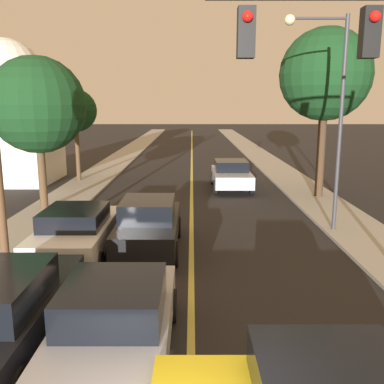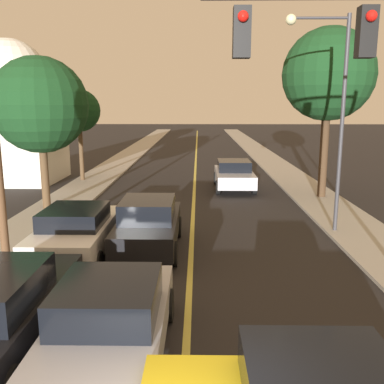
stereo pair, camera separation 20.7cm
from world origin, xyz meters
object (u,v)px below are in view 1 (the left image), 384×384
at_px(car_near_lane_second, 149,224).
at_px(tree_right_near, 326,75).
at_px(car_near_lane_front, 116,319).
at_px(car_outer_lane_front, 4,312).
at_px(tree_left_near, 38,105).
at_px(car_outer_lane_second, 77,231).
at_px(domed_building_left, 10,116).
at_px(car_far_oncoming, 232,174).
at_px(tree_left_far, 76,111).
at_px(streetlamp_right, 329,96).

distance_m(car_near_lane_second, tree_right_near, 12.20).
height_order(car_near_lane_front, car_outer_lane_front, car_outer_lane_front).
relative_size(car_near_lane_second, tree_left_near, 0.70).
distance_m(car_outer_lane_second, domed_building_left, 15.47).
height_order(car_far_oncoming, tree_left_near, tree_left_near).
xyz_separation_m(car_near_lane_front, car_outer_lane_second, (-2.15, 5.47, 0.00)).
height_order(car_outer_lane_front, tree_left_near, tree_left_near).
height_order(car_outer_lane_front, tree_left_far, tree_left_far).
bearing_deg(streetlamp_right, tree_left_far, 137.91).
bearing_deg(car_far_oncoming, car_near_lane_front, 77.65).
distance_m(car_far_oncoming, tree_right_near, 7.08).
xyz_separation_m(car_outer_lane_front, tree_right_near, (9.91, 13.65, 5.19)).
distance_m(tree_left_near, tree_left_far, 7.38).
height_order(car_near_lane_front, car_far_oncoming, car_far_oncoming).
bearing_deg(car_outer_lane_front, domed_building_left, 111.81).
xyz_separation_m(car_near_lane_front, streetlamp_right, (6.11, 8.03, 4.12)).
xyz_separation_m(car_near_lane_front, tree_left_near, (-5.12, 11.16, 3.80)).
distance_m(car_outer_lane_second, streetlamp_right, 9.58).
distance_m(car_far_oncoming, tree_left_near, 10.78).
relative_size(car_near_lane_front, domed_building_left, 0.53).
distance_m(car_outer_lane_front, car_outer_lane_second, 5.21).
relative_size(car_far_oncoming, streetlamp_right, 0.62).
bearing_deg(tree_left_far, car_near_lane_second, -66.23).
bearing_deg(domed_building_left, tree_left_near, -59.65).
xyz_separation_m(car_near_lane_second, car_outer_lane_second, (-2.15, -0.56, -0.07)).
bearing_deg(car_outer_lane_front, tree_left_far, 100.40).
bearing_deg(car_near_lane_second, domed_building_left, 126.96).
relative_size(car_outer_lane_second, tree_left_near, 0.72).
bearing_deg(car_near_lane_front, streetlamp_right, 52.74).
height_order(car_near_lane_front, streetlamp_right, streetlamp_right).
relative_size(car_near_lane_front, tree_left_far, 0.82).
bearing_deg(streetlamp_right, domed_building_left, 145.71).
bearing_deg(car_near_lane_second, tree_left_far, 113.77).
distance_m(car_near_lane_second, tree_left_far, 14.06).
xyz_separation_m(tree_left_far, tree_right_near, (13.26, -4.61, 1.76)).
height_order(streetlamp_right, tree_left_near, streetlamp_right).
relative_size(car_outer_lane_front, tree_left_near, 0.79).
xyz_separation_m(car_outer_lane_second, tree_left_near, (-2.96, 5.69, 3.79)).
bearing_deg(car_near_lane_front, car_near_lane_second, 90.00).
relative_size(car_near_lane_front, car_outer_lane_second, 0.95).
bearing_deg(car_outer_lane_front, car_outer_lane_second, 90.00).
xyz_separation_m(car_near_lane_front, tree_right_near, (7.76, 13.91, 5.21)).
distance_m(car_near_lane_second, streetlamp_right, 7.60).
distance_m(tree_left_near, domed_building_left, 8.75).
bearing_deg(car_far_oncoming, tree_left_far, -13.68).
relative_size(tree_left_far, domed_building_left, 0.64).
distance_m(car_near_lane_front, car_near_lane_second, 6.03).
bearing_deg(tree_left_far, car_outer_lane_second, -75.60).
distance_m(car_near_lane_second, car_outer_lane_front, 6.16).
xyz_separation_m(car_outer_lane_front, domed_building_left, (-7.38, 18.43, 3.17)).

